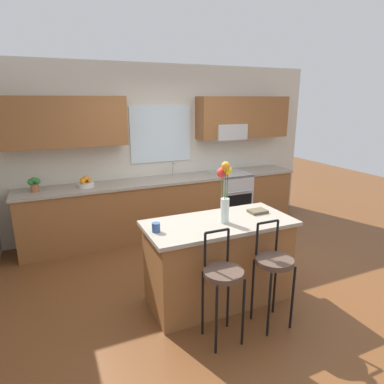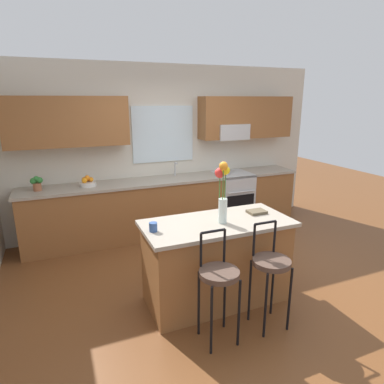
{
  "view_description": "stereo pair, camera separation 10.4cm",
  "coord_description": "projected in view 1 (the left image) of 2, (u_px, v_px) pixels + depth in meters",
  "views": [
    {
      "loc": [
        -1.75,
        -3.21,
        2.16
      ],
      "look_at": [
        -0.08,
        0.55,
        1.0
      ],
      "focal_mm": 31.0,
      "sensor_mm": 36.0,
      "label": 1
    },
    {
      "loc": [
        -1.65,
        -3.25,
        2.16
      ],
      "look_at": [
        -0.08,
        0.55,
        1.0
      ],
      "focal_mm": 31.0,
      "sensor_mm": 36.0,
      "label": 2
    }
  ],
  "objects": [
    {
      "name": "bar_stool_middle",
      "position": [
        274.0,
        265.0,
        3.14
      ],
      "size": [
        0.36,
        0.36,
        1.04
      ],
      "color": "black",
      "rests_on": "ground"
    },
    {
      "name": "ground_plane",
      "position": [
        216.0,
        280.0,
        4.09
      ],
      "size": [
        14.0,
        14.0,
        0.0
      ],
      "primitive_type": "plane",
      "color": "brown"
    },
    {
      "name": "sink_faucet",
      "position": [
        173.0,
        168.0,
        5.49
      ],
      "size": [
        0.02,
        0.13,
        0.23
      ],
      "color": "#B7BABC",
      "rests_on": "counter_run"
    },
    {
      "name": "bar_stool_near",
      "position": [
        223.0,
        278.0,
        2.93
      ],
      "size": [
        0.36,
        0.36,
        1.04
      ],
      "color": "black",
      "rests_on": "ground"
    },
    {
      "name": "cookbook",
      "position": [
        258.0,
        211.0,
        3.74
      ],
      "size": [
        0.2,
        0.15,
        0.03
      ],
      "primitive_type": "cube",
      "color": "brown",
      "rests_on": "kitchen_island"
    },
    {
      "name": "flower_vase",
      "position": [
        225.0,
        189.0,
        3.35
      ],
      "size": [
        0.14,
        0.16,
        0.65
      ],
      "color": "silver",
      "rests_on": "kitchen_island"
    },
    {
      "name": "kitchen_island",
      "position": [
        218.0,
        261.0,
        3.6
      ],
      "size": [
        1.58,
        0.75,
        0.92
      ],
      "color": "brown",
      "rests_on": "ground"
    },
    {
      "name": "potted_plant_small",
      "position": [
        34.0,
        184.0,
        4.55
      ],
      "size": [
        0.17,
        0.11,
        0.21
      ],
      "color": "#9E5B3D",
      "rests_on": "counter_run"
    },
    {
      "name": "counter_run",
      "position": [
        168.0,
        205.0,
        5.46
      ],
      "size": [
        4.56,
        0.64,
        0.92
      ],
      "color": "brown",
      "rests_on": "ground"
    },
    {
      "name": "back_wall_assembly",
      "position": [
        162.0,
        140.0,
        5.44
      ],
      "size": [
        5.6,
        0.5,
        2.7
      ],
      "color": "beige",
      "rests_on": "ground"
    },
    {
      "name": "oven_range",
      "position": [
        230.0,
        198.0,
        5.89
      ],
      "size": [
        0.6,
        0.64,
        0.92
      ],
      "color": "#B7BABC",
      "rests_on": "ground"
    },
    {
      "name": "mug_ceramic",
      "position": [
        156.0,
        227.0,
        3.19
      ],
      "size": [
        0.08,
        0.08,
        0.09
      ],
      "primitive_type": "cylinder",
      "color": "#33518C",
      "rests_on": "kitchen_island"
    },
    {
      "name": "fruit_bowl_oranges",
      "position": [
        86.0,
        183.0,
        4.83
      ],
      "size": [
        0.24,
        0.24,
        0.16
      ],
      "color": "silver",
      "rests_on": "counter_run"
    }
  ]
}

